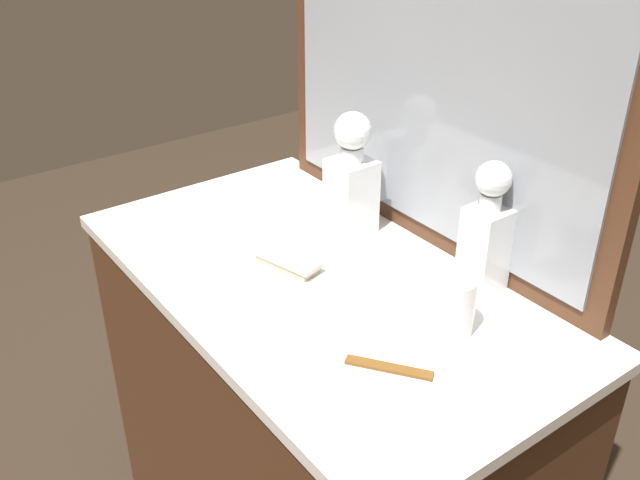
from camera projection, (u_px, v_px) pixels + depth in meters
dresser at (320, 449)px, 1.61m from camera, size 1.04×0.58×0.93m
dresser_mirror at (436, 62)px, 1.34m from camera, size 0.89×0.03×0.75m
crystal_decanter_far_left at (486, 239)px, 1.30m from camera, size 0.07×0.07×0.26m
crystal_decanter_front at (351, 185)px, 1.49m from camera, size 0.09×0.09×0.27m
crystal_tumbler_center at (451, 307)px, 1.21m from camera, size 0.08×0.08×0.11m
silver_brush_right at (287, 261)px, 1.41m from camera, size 0.15×0.09×0.02m
tortoiseshell_comb at (389, 368)px, 1.14m from camera, size 0.13×0.10×0.01m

